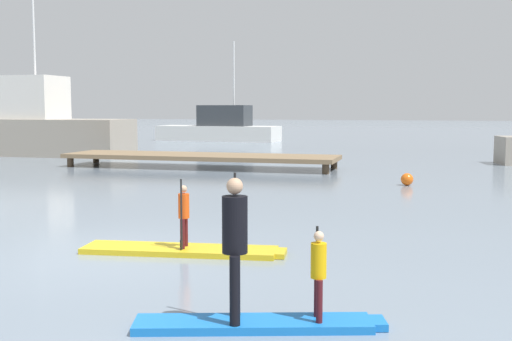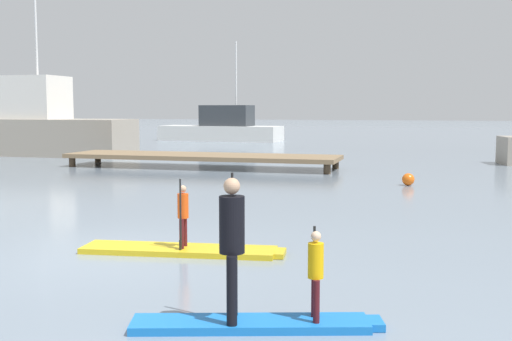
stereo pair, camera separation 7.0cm
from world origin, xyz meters
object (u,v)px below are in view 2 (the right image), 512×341
paddleboard_far (256,324)px  mooring_buoy_mid (408,179)px  paddler_child_solo (183,213)px  paddleboard_near (183,250)px  paddler_child_front (316,270)px  fishing_boat_white_large (22,127)px  paddler_adult (232,239)px  motor_boat_small_navy (222,128)px

paddleboard_far → mooring_buoy_mid: 14.59m
paddler_child_solo → paddleboard_far: size_ratio=0.42×
paddleboard_near → paddler_child_front: 4.41m
fishing_boat_white_large → paddler_adult: bearing=-49.6°
paddler_child_solo → fishing_boat_white_large: 26.40m
paddler_child_front → paddleboard_far: bearing=-162.4°
paddleboard_near → paddler_child_solo: (0.01, -0.01, 0.68)m
paddler_adult → fishing_boat_white_large: bearing=130.4°
paddler_child_front → motor_boat_small_navy: 42.20m
paddleboard_far → mooring_buoy_mid: mooring_buoy_mid is taller
paddler_adult → fishing_boat_white_large: 30.33m
paddler_child_solo → paddleboard_far: paddler_child_solo is taller
paddler_child_solo → paddler_child_front: paddler_child_solo is taller
paddler_adult → fishing_boat_white_large: fishing_boat_white_large is taller
paddler_child_front → mooring_buoy_mid: paddler_child_front is taller
paddleboard_far → paddler_child_solo: bearing=124.4°
mooring_buoy_mid → paddler_adult: bearing=-95.7°
paddler_child_solo → mooring_buoy_mid: (3.50, 11.17, -0.53)m
paddleboard_far → mooring_buoy_mid: (1.19, 14.54, 0.16)m
paddleboard_far → fishing_boat_white_large: 30.49m
paddleboard_far → paddleboard_near: bearing=124.5°
motor_boat_small_navy → paddler_child_solo: bearing=-72.3°
paddler_child_solo → paddler_adult: 4.02m
paddler_child_front → fishing_boat_white_large: bearing=132.1°
paddler_child_front → paddler_child_solo: bearing=133.3°
paddleboard_far → paddler_adult: bearing=-164.6°
paddleboard_far → paddler_child_front: size_ratio=2.73×
paddleboard_near → motor_boat_small_navy: motor_boat_small_navy is taller
paddleboard_near → motor_boat_small_navy: size_ratio=0.38×
motor_boat_small_navy → mooring_buoy_mid: (15.13, -25.26, -0.79)m
paddleboard_near → paddleboard_far: same height
paddler_child_solo → paddler_child_front: bearing=-46.7°
paddler_child_front → mooring_buoy_mid: 14.35m
mooring_buoy_mid → paddleboard_far: bearing=-94.7°
paddleboard_near → fishing_boat_white_large: size_ratio=0.29×
paddleboard_far → paddler_adult: size_ratio=1.72×
paddleboard_far → fishing_boat_white_large: size_ratio=0.23×
paddler_child_solo → motor_boat_small_navy: motor_boat_small_navy is taller
paddleboard_near → mooring_buoy_mid: bearing=72.5°
paddler_child_solo → fishing_boat_white_large: fishing_boat_white_large is taller
fishing_boat_white_large → mooring_buoy_mid: 22.80m
paddleboard_near → paddleboard_far: (2.33, -3.38, -0.00)m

